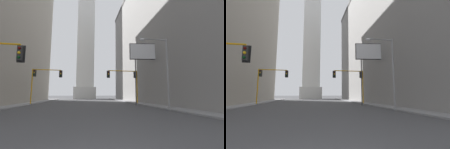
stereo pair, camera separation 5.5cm
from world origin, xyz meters
The scene contains 7 objects.
sidewalk_right centered at (11.78, 20.71, 0.07)m, with size 5.00×69.02×0.15m, color gray.
building_right centered at (23.87, 27.74, 15.66)m, with size 25.06×50.34×31.30m.
obelisk centered at (0.00, 57.52, 35.33)m, with size 8.25×8.25×72.96m.
traffic_light_mid_left centered at (-7.70, 25.90, 4.82)m, with size 5.30×0.52×6.31m.
traffic_light_mid_right centered at (7.65, 24.19, 4.78)m, with size 5.95×0.51×6.23m.
street_lamp centered at (8.65, 12.86, 5.13)m, with size 3.43×0.36×8.29m.
billboard_sign centered at (10.09, 20.48, 8.56)m, with size 5.77×1.13×10.40m.
Camera 1 is at (-0.21, -2.76, 1.77)m, focal length 24.00 mm.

